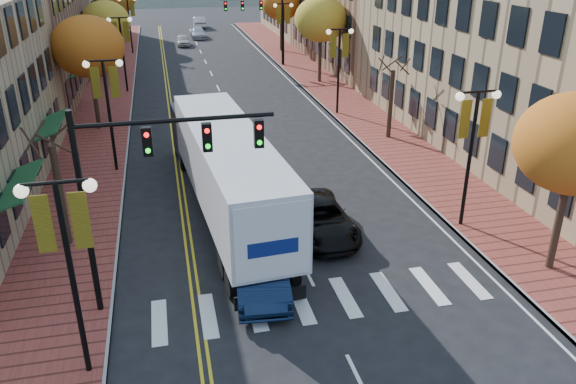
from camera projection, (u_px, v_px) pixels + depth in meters
ground at (338, 336)px, 17.73m from camera, size 200.00×200.00×0.00m
sidewalk_left at (108, 97)px, 44.82m from camera, size 4.00×85.00×0.15m
sidewalk_right at (324, 86)px, 48.48m from camera, size 4.00×85.00×0.15m
building_left_far at (48, 4)px, 66.68m from camera, size 12.00×26.00×9.50m
building_right_near at (563, 16)px, 32.69m from camera, size 15.00×28.00×15.00m
building_right_mid at (389, 12)px, 56.87m from camera, size 15.00×24.00×10.00m
tree_left_a at (61, 196)px, 22.11m from camera, size 0.28×0.28×4.20m
tree_left_b at (88, 47)px, 35.06m from camera, size 4.48×4.48×7.21m
tree_left_c at (106, 21)px, 49.47m from camera, size 4.16×4.16×6.69m
tree_right_a at (576, 144)px, 19.29m from camera, size 4.16×4.16×6.69m
tree_right_b at (391, 104)px, 34.68m from camera, size 0.28×0.28×4.20m
tree_right_c at (321, 19)px, 47.63m from camera, size 4.48×4.48×7.21m
tree_right_d at (281, 3)px, 61.95m from camera, size 4.35×4.35×7.00m
lamp_left_a at (66, 243)px, 14.46m from camera, size 1.96×0.36×6.05m
lamp_left_b at (107, 94)px, 28.71m from camera, size 1.96×0.36×6.05m
lamp_left_c at (122, 40)px, 44.75m from camera, size 1.96×0.36×6.05m
lamp_left_d at (129, 14)px, 60.78m from camera, size 1.96×0.36×6.05m
lamp_right_a at (473, 133)px, 22.85m from camera, size 1.96×0.36×6.05m
lamp_right_b at (339, 55)px, 38.89m from camera, size 1.96×0.36×6.05m
lamp_right_c at (283, 22)px, 54.92m from camera, size 1.96×0.36×6.05m
traffic_mast_near at (145, 172)px, 17.29m from camera, size 6.10×0.35×7.00m
traffic_mast_far at (263, 16)px, 54.25m from camera, size 6.10×0.34×7.00m
semi_truck at (223, 161)px, 25.03m from camera, size 3.96×16.96×4.20m
navy_sedan at (260, 266)px, 20.01m from camera, size 2.25×5.25×1.68m
black_suv at (320, 218)px, 23.74m from camera, size 2.51×5.29×1.46m
car_far_white at (183, 40)px, 67.55m from camera, size 1.51×3.75×1.28m
car_far_silver at (198, 33)px, 72.98m from camera, size 1.88×4.62×1.34m
car_far_oncoming at (199, 22)px, 81.55m from camera, size 1.70×4.78×1.57m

